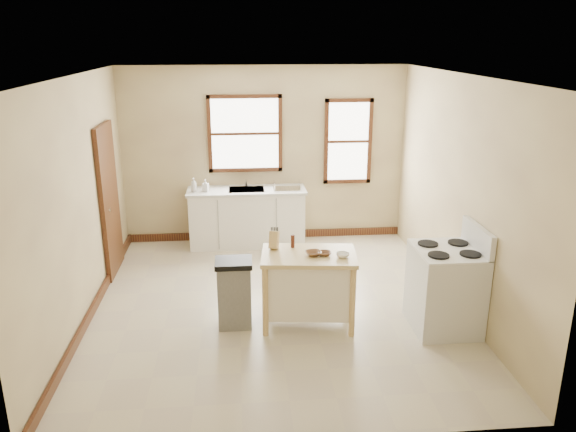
# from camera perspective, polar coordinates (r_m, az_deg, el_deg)

# --- Properties ---
(floor) EXTENTS (5.00, 5.00, 0.00)m
(floor) POSITION_cam_1_polar(r_m,az_deg,el_deg) (7.12, -1.30, -9.01)
(floor) COLOR #BEB096
(floor) RESTS_ON ground
(ceiling) EXTENTS (5.00, 5.00, 0.00)m
(ceiling) POSITION_cam_1_polar(r_m,az_deg,el_deg) (6.37, -1.48, 14.08)
(ceiling) COLOR white
(ceiling) RESTS_ON ground
(wall_back) EXTENTS (4.50, 0.04, 2.80)m
(wall_back) POSITION_cam_1_polar(r_m,az_deg,el_deg) (9.04, -2.43, 6.21)
(wall_back) COLOR beige
(wall_back) RESTS_ON ground
(wall_left) EXTENTS (0.04, 5.00, 2.80)m
(wall_left) POSITION_cam_1_polar(r_m,az_deg,el_deg) (6.85, -20.51, 1.31)
(wall_left) COLOR beige
(wall_left) RESTS_ON ground
(wall_right) EXTENTS (0.04, 5.00, 2.80)m
(wall_right) POSITION_cam_1_polar(r_m,az_deg,el_deg) (7.11, 17.03, 2.24)
(wall_right) COLOR beige
(wall_right) RESTS_ON ground
(window_main) EXTENTS (1.17, 0.06, 1.22)m
(window_main) POSITION_cam_1_polar(r_m,az_deg,el_deg) (8.95, -4.39, 8.33)
(window_main) COLOR #33120E
(window_main) RESTS_ON wall_back
(window_side) EXTENTS (0.77, 0.06, 1.37)m
(window_side) POSITION_cam_1_polar(r_m,az_deg,el_deg) (9.14, 6.12, 7.53)
(window_side) COLOR #33120E
(window_side) RESTS_ON wall_back
(door_left) EXTENTS (0.06, 0.90, 2.10)m
(door_left) POSITION_cam_1_polar(r_m,az_deg,el_deg) (8.15, -17.69, 1.54)
(door_left) COLOR #33120E
(door_left) RESTS_ON ground
(baseboard_back) EXTENTS (4.50, 0.04, 0.12)m
(baseboard_back) POSITION_cam_1_polar(r_m,az_deg,el_deg) (9.37, -2.31, -1.88)
(baseboard_back) COLOR #33120E
(baseboard_back) RESTS_ON ground
(baseboard_left) EXTENTS (0.04, 5.00, 0.12)m
(baseboard_left) POSITION_cam_1_polar(r_m,az_deg,el_deg) (7.32, -19.14, -8.80)
(baseboard_left) COLOR #33120E
(baseboard_left) RESTS_ON ground
(sink_counter) EXTENTS (1.86, 0.62, 0.92)m
(sink_counter) POSITION_cam_1_polar(r_m,az_deg,el_deg) (8.98, -4.17, -0.11)
(sink_counter) COLOR white
(sink_counter) RESTS_ON ground
(faucet) EXTENTS (0.03, 0.03, 0.22)m
(faucet) POSITION_cam_1_polar(r_m,az_deg,el_deg) (9.00, -4.27, 3.70)
(faucet) COLOR silver
(faucet) RESTS_ON sink_counter
(soap_bottle_a) EXTENTS (0.10, 0.10, 0.22)m
(soap_bottle_a) POSITION_cam_1_polar(r_m,az_deg,el_deg) (8.77, -9.55, 3.14)
(soap_bottle_a) COLOR #B2B2B2
(soap_bottle_a) RESTS_ON sink_counter
(soap_bottle_b) EXTENTS (0.11, 0.11, 0.19)m
(soap_bottle_b) POSITION_cam_1_polar(r_m,az_deg,el_deg) (8.77, -8.38, 3.08)
(soap_bottle_b) COLOR #B2B2B2
(soap_bottle_b) RESTS_ON sink_counter
(dish_rack) EXTENTS (0.51, 0.45, 0.11)m
(dish_rack) POSITION_cam_1_polar(r_m,az_deg,el_deg) (8.81, -0.10, 3.06)
(dish_rack) COLOR silver
(dish_rack) RESTS_ON sink_counter
(kitchen_island) EXTENTS (1.13, 0.78, 0.87)m
(kitchen_island) POSITION_cam_1_polar(r_m,az_deg,el_deg) (6.52, 2.08, -7.42)
(kitchen_island) COLOR tan
(kitchen_island) RESTS_ON ground
(knife_block) EXTENTS (0.13, 0.13, 0.20)m
(knife_block) POSITION_cam_1_polar(r_m,az_deg,el_deg) (6.47, -1.43, -2.50)
(knife_block) COLOR tan
(knife_block) RESTS_ON kitchen_island
(pepper_grinder) EXTENTS (0.05, 0.05, 0.15)m
(pepper_grinder) POSITION_cam_1_polar(r_m,az_deg,el_deg) (6.51, 0.48, -2.58)
(pepper_grinder) COLOR #481E13
(pepper_grinder) RESTS_ON kitchen_island
(bowl_a) EXTENTS (0.20, 0.20, 0.04)m
(bowl_a) POSITION_cam_1_polar(r_m,az_deg,el_deg) (6.30, 2.59, -3.82)
(bowl_a) COLOR brown
(bowl_a) RESTS_ON kitchen_island
(bowl_b) EXTENTS (0.16, 0.16, 0.04)m
(bowl_b) POSITION_cam_1_polar(r_m,az_deg,el_deg) (6.32, 3.74, -3.81)
(bowl_b) COLOR brown
(bowl_b) RESTS_ON kitchen_island
(bowl_c) EXTENTS (0.16, 0.16, 0.05)m
(bowl_c) POSITION_cam_1_polar(r_m,az_deg,el_deg) (6.28, 5.58, -3.97)
(bowl_c) COLOR white
(bowl_c) RESTS_ON kitchen_island
(trash_bin) EXTENTS (0.42, 0.35, 0.81)m
(trash_bin) POSITION_cam_1_polar(r_m,az_deg,el_deg) (6.51, -5.46, -7.81)
(trash_bin) COLOR slate
(trash_bin) RESTS_ON ground
(gas_stove) EXTENTS (0.77, 0.78, 1.23)m
(gas_stove) POSITION_cam_1_polar(r_m,az_deg,el_deg) (6.61, 15.74, -6.08)
(gas_stove) COLOR silver
(gas_stove) RESTS_ON ground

